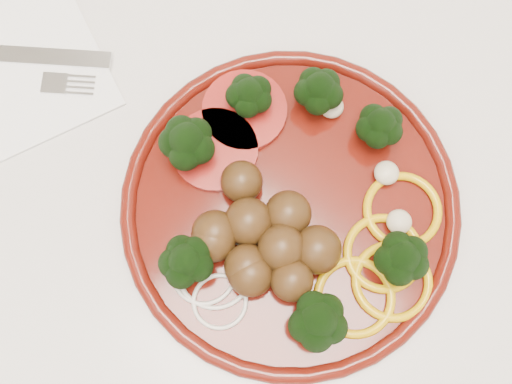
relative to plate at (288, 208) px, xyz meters
The scene contains 2 objects.
counter 0.47m from the plate, 25.84° to the left, with size 2.40×0.60×0.90m.
plate is the anchor object (origin of this frame).
Camera 1 is at (-0.00, 1.56, 1.45)m, focal length 45.00 mm.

